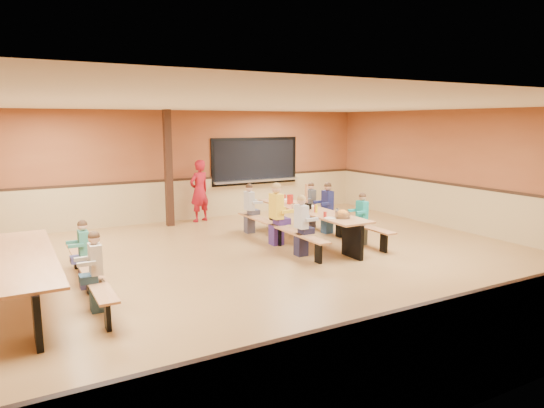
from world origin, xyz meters
TOP-DOWN VIEW (x-y plane):
  - ground at (0.00, 0.00)m, footprint 12.00×12.00m
  - room_envelope at (0.00, 0.00)m, footprint 12.04×10.04m
  - kitchen_pass_through at (2.60, 4.96)m, footprint 2.78×0.28m
  - structural_post at (-0.20, 4.40)m, footprint 0.18×0.18m
  - cafeteria_table_main at (2.07, 1.22)m, footprint 1.91×3.70m
  - cafeteria_table_second at (-3.71, 0.05)m, footprint 1.91×3.70m
  - seated_child_white_left at (1.25, 0.29)m, footprint 0.38×0.31m
  - seated_adult_yellow at (1.25, 1.31)m, footprint 0.44×0.36m
  - seated_child_grey_left at (1.25, 2.65)m, footprint 0.36×0.30m
  - seated_child_teal_right at (2.90, 0.40)m, footprint 0.34×0.28m
  - seated_child_navy_right at (2.90, 1.70)m, footprint 0.38×0.31m
  - seated_child_char_right at (2.90, 2.43)m, footprint 0.34×0.28m
  - seated_child_green_sec at (-2.89, 0.35)m, footprint 0.33×0.27m
  - seated_child_tan_sec at (-2.89, -0.77)m, footprint 0.35×0.28m
  - standing_woman at (0.68, 4.55)m, footprint 0.72×0.59m
  - punch_pitcher at (2.06, 2.08)m, footprint 0.16×0.16m
  - chip_bowl at (2.10, 0.06)m, footprint 0.32×0.32m
  - napkin_dispenser at (2.06, 1.28)m, footprint 0.10×0.14m
  - condiment_mustard at (1.97, 0.82)m, footprint 0.06×0.06m
  - condiment_ketchup at (1.98, 0.86)m, footprint 0.06×0.06m
  - table_paddle at (2.06, 1.37)m, footprint 0.16×0.16m
  - place_settings at (2.07, 1.22)m, footprint 0.65×3.30m

SIDE VIEW (x-z plane):
  - ground at x=0.00m, z-range 0.00..0.00m
  - cafeteria_table_main at x=2.07m, z-range 0.16..0.90m
  - cafeteria_table_second at x=-3.71m, z-range 0.16..0.90m
  - seated_child_green_sec at x=-2.89m, z-range 0.00..1.12m
  - seated_child_teal_right at x=2.90m, z-range 0.00..1.14m
  - seated_child_char_right at x=2.90m, z-range 0.00..1.15m
  - seated_child_tan_sec at x=-2.89m, z-range 0.00..1.16m
  - seated_child_grey_left at x=1.25m, z-range 0.00..1.19m
  - seated_child_white_left at x=1.25m, z-range 0.00..1.23m
  - seated_child_navy_right at x=2.90m, z-range 0.00..1.23m
  - seated_adult_yellow at x=1.25m, z-range 0.00..1.36m
  - room_envelope at x=0.00m, z-range -0.82..2.20m
  - place_settings at x=2.07m, z-range 0.74..0.85m
  - napkin_dispenser at x=2.06m, z-range 0.74..0.87m
  - chip_bowl at x=2.10m, z-range 0.74..0.89m
  - condiment_mustard at x=1.97m, z-range 0.74..0.91m
  - condiment_ketchup at x=1.98m, z-range 0.74..0.91m
  - standing_woman at x=0.68m, z-range 0.00..1.68m
  - punch_pitcher at x=2.06m, z-range 0.74..0.96m
  - table_paddle at x=2.06m, z-range 0.60..1.16m
  - kitchen_pass_through at x=2.60m, z-range 0.80..2.18m
  - structural_post at x=-0.20m, z-range 0.00..3.00m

